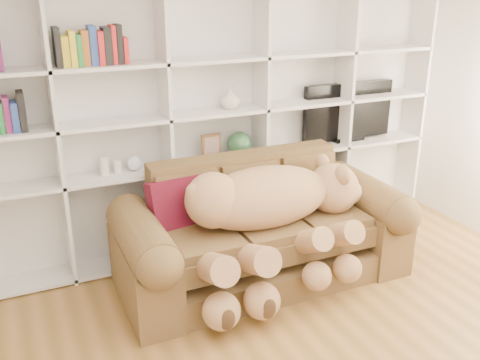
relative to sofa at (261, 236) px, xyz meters
name	(u,v)px	position (x,y,z in m)	size (l,w,h in m)	color
wall_back	(206,102)	(-0.14, 0.86, 0.98)	(5.00, 0.02, 2.70)	silver
bookshelf	(186,112)	(-0.38, 0.72, 0.93)	(4.43, 0.35, 2.40)	silver
sofa	(261,236)	(0.00, 0.00, 0.00)	(2.36, 1.02, 0.99)	brown
teddy_bear	(271,212)	(-0.02, -0.20, 0.30)	(1.66, 0.94, 0.96)	tan
throw_pillow	(175,205)	(-0.68, 0.17, 0.34)	(0.42, 0.14, 0.42)	#5B0F1F
gift_box	(366,238)	(1.11, 0.03, -0.26)	(0.28, 0.27, 0.23)	#B01F17
tv	(348,112)	(1.29, 0.71, 0.77)	(0.97, 0.18, 0.57)	black
picture_frame	(211,147)	(-0.18, 0.66, 0.62)	(0.18, 0.03, 0.23)	brown
green_vase	(240,144)	(0.10, 0.66, 0.60)	(0.23, 0.23, 0.23)	#316037
figurine_tall	(104,166)	(-1.12, 0.66, 0.57)	(0.08, 0.08, 0.15)	silver
figurine_short	(118,167)	(-1.01, 0.66, 0.55)	(0.06, 0.06, 0.11)	silver
snow_globe	(134,163)	(-0.87, 0.66, 0.56)	(0.12, 0.12, 0.12)	silver
shelf_vase	(230,99)	(0.01, 0.66, 1.03)	(0.17, 0.17, 0.18)	beige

